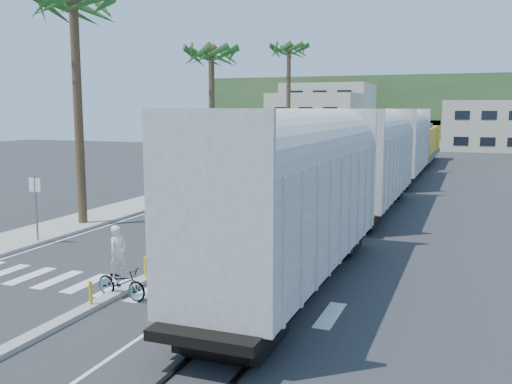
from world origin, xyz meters
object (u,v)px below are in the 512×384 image
Objects in this scene: car_lead at (202,206)px; street_sign at (36,199)px; cyclist at (121,275)px; car_second at (236,191)px.

street_sign is at bearing -127.22° from car_lead.
cyclist is (3.09, -11.93, -0.11)m from car_lead.
car_lead is at bearing -84.85° from car_second.
car_lead is 2.20× the size of cyclist.
street_sign is at bearing 66.84° from cyclist.
cyclist is (3.58, -17.65, -0.09)m from car_second.
car_second is 2.15× the size of cyclist.
car_lead is 12.32m from cyclist.
street_sign reaches higher than cyclist.
car_lead reaches higher than car_second.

